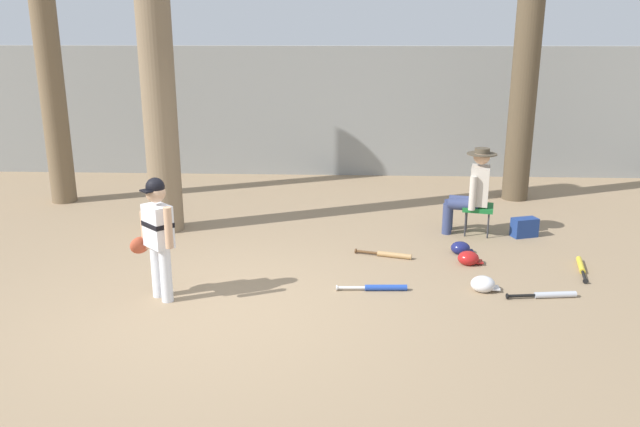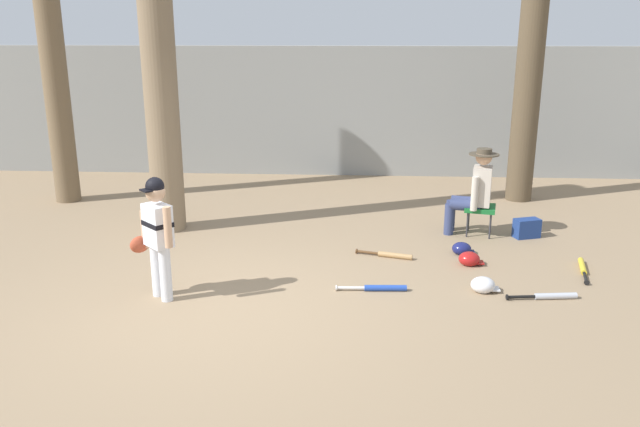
{
  "view_description": "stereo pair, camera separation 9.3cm",
  "coord_description": "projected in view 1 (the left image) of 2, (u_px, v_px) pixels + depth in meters",
  "views": [
    {
      "loc": [
        1.2,
        -5.87,
        2.74
      ],
      "look_at": [
        0.88,
        0.94,
        0.75
      ],
      "focal_mm": 35.8,
      "sensor_mm": 36.0,
      "label": 1
    },
    {
      "loc": [
        1.3,
        -5.87,
        2.74
      ],
      "look_at": [
        0.88,
        0.94,
        0.75
      ],
      "focal_mm": 35.8,
      "sensor_mm": 36.0,
      "label": 2
    }
  ],
  "objects": [
    {
      "name": "ground_plane",
      "position": [
        228.0,
        309.0,
        6.45
      ],
      "size": [
        60.0,
        60.0,
        0.0
      ],
      "primitive_type": "plane",
      "color": "#937A5B"
    },
    {
      "name": "concrete_back_wall",
      "position": [
        287.0,
        111.0,
        12.22
      ],
      "size": [
        18.0,
        0.36,
        2.42
      ],
      "primitive_type": "cube",
      "color": "gray",
      "rests_on": "ground"
    },
    {
      "name": "tree_near_player",
      "position": [
        153.0,
        13.0,
        8.2
      ],
      "size": [
        0.63,
        0.63,
        6.47
      ],
      "color": "#7F6B51",
      "rests_on": "ground"
    },
    {
      "name": "tree_behind_spectator",
      "position": [
        524.0,
        90.0,
        10.14
      ],
      "size": [
        0.63,
        0.63,
        4.21
      ],
      "color": "brown",
      "rests_on": "ground"
    },
    {
      "name": "young_ballplayer",
      "position": [
        157.0,
        231.0,
        6.51
      ],
      "size": [
        0.57,
        0.45,
        1.31
      ],
      "color": "white",
      "rests_on": "ground"
    },
    {
      "name": "folding_stool",
      "position": [
        478.0,
        209.0,
        8.71
      ],
      "size": [
        0.48,
        0.48,
        0.41
      ],
      "color": "#196B2D",
      "rests_on": "ground"
    },
    {
      "name": "seated_spectator",
      "position": [
        472.0,
        189.0,
        8.66
      ],
      "size": [
        0.68,
        0.54,
        1.2
      ],
      "color": "navy",
      "rests_on": "ground"
    },
    {
      "name": "handbag_beside_stool",
      "position": [
        524.0,
        227.0,
        8.67
      ],
      "size": [
        0.38,
        0.28,
        0.26
      ],
      "primitive_type": "cube",
      "rotation": [
        0.0,
        0.0,
        0.32
      ],
      "color": "navy",
      "rests_on": "ground"
    },
    {
      "name": "tree_far_left",
      "position": [
        48.0,
        54.0,
        9.82
      ],
      "size": [
        0.63,
        0.63,
        5.37
      ],
      "color": "brown",
      "rests_on": "ground"
    },
    {
      "name": "bat_yellow_trainer",
      "position": [
        581.0,
        267.0,
        7.51
      ],
      "size": [
        0.23,
        0.75,
        0.07
      ],
      "color": "yellow",
      "rests_on": "ground"
    },
    {
      "name": "bat_wood_tan",
      "position": [
        390.0,
        255.0,
        7.91
      ],
      "size": [
        0.71,
        0.25,
        0.07
      ],
      "color": "tan",
      "rests_on": "ground"
    },
    {
      "name": "bat_aluminum_silver",
      "position": [
        550.0,
        295.0,
        6.72
      ],
      "size": [
        0.75,
        0.15,
        0.07
      ],
      "color": "#B7BCC6",
      "rests_on": "ground"
    },
    {
      "name": "bat_blue_youth",
      "position": [
        380.0,
        288.0,
        6.91
      ],
      "size": [
        0.77,
        0.1,
        0.07
      ],
      "color": "#2347AD",
      "rests_on": "ground"
    },
    {
      "name": "batting_helmet_white",
      "position": [
        483.0,
        284.0,
        6.89
      ],
      "size": [
        0.31,
        0.24,
        0.18
      ],
      "color": "silver",
      "rests_on": "ground"
    },
    {
      "name": "batting_helmet_navy",
      "position": [
        461.0,
        248.0,
        8.04
      ],
      "size": [
        0.28,
        0.22,
        0.16
      ],
      "color": "navy",
      "rests_on": "ground"
    },
    {
      "name": "batting_helmet_red",
      "position": [
        468.0,
        258.0,
        7.67
      ],
      "size": [
        0.3,
        0.23,
        0.17
      ],
      "color": "#A81919",
      "rests_on": "ground"
    }
  ]
}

